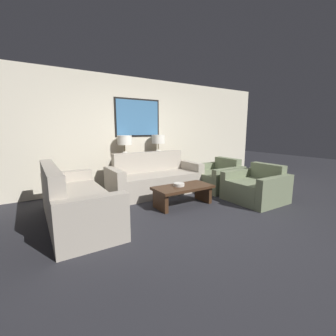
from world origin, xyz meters
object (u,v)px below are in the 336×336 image
console_table (143,173)px  coffee_table (183,191)px  couch_by_back_wall (155,180)px  armchair_near_back_wall (217,178)px  decorative_bowl (179,185)px  table_lamp_right (158,142)px  table_lamp_left (125,143)px  armchair_near_camera (256,188)px  couch_by_side (75,203)px

console_table → coffee_table: size_ratio=1.27×
couch_by_back_wall → armchair_near_back_wall: couch_by_back_wall is taller
couch_by_back_wall → console_table: bearing=90.0°
coffee_table → decorative_bowl: 0.15m
coffee_table → console_table: bearing=91.7°
coffee_table → decorative_bowl: size_ratio=5.35×
console_table → couch_by_back_wall: couch_by_back_wall is taller
table_lamp_right → couch_by_back_wall: table_lamp_right is taller
decorative_bowl → console_table: bearing=89.5°
couch_by_back_wall → decorative_bowl: couch_by_back_wall is taller
table_lamp_left → decorative_bowl: 1.79m
console_table → table_lamp_left: table_lamp_left is taller
decorative_bowl → table_lamp_right: bearing=73.8°
coffee_table → armchair_near_back_wall: bearing=21.6°
table_lamp_right → armchair_near_back_wall: (1.00, -1.08, -0.85)m
armchair_near_camera → table_lamp_right: bearing=114.6°
decorative_bowl → armchair_near_back_wall: (1.46, 0.51, -0.14)m
console_table → armchair_near_back_wall: 1.81m
table_lamp_right → couch_by_back_wall: 1.11m
table_lamp_right → armchair_near_camera: size_ratio=0.56×
couch_by_back_wall → couch_by_side: (-1.83, -0.77, 0.00)m
decorative_bowl → couch_by_back_wall: bearing=89.2°
armchair_near_camera → couch_by_side: bearing=166.4°
table_lamp_left → couch_by_side: (-1.38, -1.40, -0.80)m
table_lamp_left → table_lamp_right: same height
console_table → couch_by_back_wall: bearing=-90.0°
table_lamp_left → armchair_near_back_wall: (1.90, -1.08, -0.85)m
armchair_near_back_wall → couch_by_side: bearing=-174.5°
table_lamp_left → armchair_near_back_wall: bearing=-29.7°
table_lamp_right → table_lamp_left: bearing=180.0°
armchair_near_camera → armchair_near_back_wall: bearing=90.0°
console_table → armchair_near_camera: same height
couch_by_side → coffee_table: (1.87, -0.24, -0.04)m
couch_by_back_wall → couch_by_side: same height
couch_by_side → armchair_near_camera: couch_by_side is taller
coffee_table → armchair_near_back_wall: size_ratio=1.13×
console_table → decorative_bowl: bearing=-90.5°
coffee_table → table_lamp_left: bearing=106.8°
couch_by_side → console_table: bearing=37.5°
console_table → couch_by_back_wall: 0.63m
table_lamp_right → coffee_table: table_lamp_right is taller
couch_by_side → decorative_bowl: size_ratio=9.87×
console_table → decorative_bowl: console_table is taller
console_table → table_lamp_left: size_ratio=2.54×
couch_by_side → armchair_near_camera: 3.37m
table_lamp_right → armchair_near_back_wall: table_lamp_right is taller
table_lamp_left → armchair_near_back_wall: size_ratio=0.56×
console_table → armchair_near_camera: (1.45, -2.19, -0.10)m
console_table → table_lamp_left: bearing=180.0°
console_table → couch_by_back_wall: (0.00, -0.63, -0.05)m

